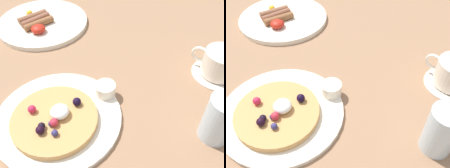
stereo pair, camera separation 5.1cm
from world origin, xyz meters
TOP-DOWN VIEW (x-y plane):
  - ground_plane at (0.00, 0.00)cm, footprint 159.87×141.48cm
  - pancake_plate at (-5.62, -7.17)cm, footprint 26.32×26.32cm
  - pancake_with_berries at (-5.47, -8.53)cm, footprint 17.44×17.44cm
  - syrup_ramekin at (1.29, 2.33)cm, footprint 4.59×4.59cm
  - breakfast_plate at (-27.48, 23.62)cm, footprint 27.19×27.19cm
  - fried_breakfast at (-28.78, 21.77)cm, footprint 13.33×12.33cm
  - coffee_saucer at (24.51, 18.39)cm, footprint 12.06×12.06cm
  - water_glass at (24.99, 0.33)cm, footprint 6.05×6.05cm

SIDE VIEW (x-z plane):
  - ground_plane at x=0.00cm, z-range -3.00..0.00cm
  - coffee_saucer at x=24.51cm, z-range 0.00..0.75cm
  - pancake_plate at x=-5.62cm, z-range 0.00..1.05cm
  - breakfast_plate at x=-27.48cm, z-range 0.00..1.36cm
  - pancake_with_berries at x=-5.47cm, z-range 0.13..3.86cm
  - fried_breakfast at x=-28.78cm, z-range 1.05..3.50cm
  - syrup_ramekin at x=1.29cm, z-range 1.09..3.72cm
  - water_glass at x=24.99cm, z-range 0.00..10.12cm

